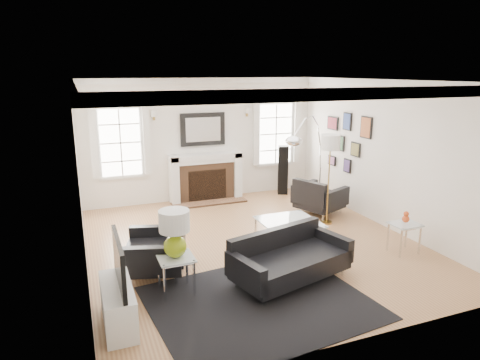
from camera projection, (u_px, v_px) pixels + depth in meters
name	position (u px, v px, depth m)	size (l,w,h in m)	color
floor	(252.00, 243.00, 7.54)	(6.00, 6.00, 0.00)	#9C6541
back_wall	(203.00, 140.00, 9.90)	(5.50, 0.04, 2.80)	white
front_wall	(364.00, 224.00, 4.48)	(5.50, 0.04, 2.80)	white
left_wall	(79.00, 181.00, 6.22)	(0.04, 6.00, 2.80)	white
right_wall	(386.00, 155.00, 8.15)	(0.04, 6.00, 2.80)	white
ceiling	(253.00, 81.00, 6.84)	(5.50, 6.00, 0.02)	white
crown_molding	(253.00, 84.00, 6.85)	(5.50, 6.00, 0.12)	white
fireplace	(206.00, 178.00, 9.92)	(1.70, 0.69, 1.11)	white
mantel_mirror	(203.00, 129.00, 9.79)	(1.05, 0.07, 0.75)	black
window_left	(120.00, 142.00, 9.19)	(1.24, 0.15, 1.62)	white
window_right	(276.00, 133.00, 10.48)	(1.24, 0.15, 1.62)	white
gallery_wall	(345.00, 138.00, 9.28)	(0.04, 1.73, 1.29)	black
tv_unit	(118.00, 299.00, 5.06)	(0.35, 1.00, 1.09)	white
area_rug	(260.00, 302.00, 5.61)	(2.74, 2.29, 0.01)	black
sofa	(288.00, 259.00, 6.17)	(1.92, 1.23, 0.58)	black
armchair_left	(159.00, 252.00, 6.32)	(1.08, 1.15, 0.64)	black
armchair_right	(318.00, 198.00, 9.02)	(1.12, 1.18, 0.63)	black
coffee_table	(289.00, 223.00, 7.39)	(0.97, 0.97, 0.43)	silver
side_table_left	(176.00, 264.00, 5.78)	(0.48, 0.48, 0.52)	silver
nesting_table	(405.00, 230.00, 7.06)	(0.47, 0.39, 0.51)	silver
gourd_lamp	(175.00, 231.00, 5.66)	(0.41, 0.41, 0.66)	#98B416
orange_vase	(406.00, 218.00, 7.01)	(0.12, 0.12, 0.19)	#D34A1B
arc_floor_lamp	(308.00, 162.00, 8.56)	(1.54, 1.43, 2.18)	silver
stick_floor_lamp	(330.00, 147.00, 8.16)	(0.36, 0.36, 1.78)	#A28038
speaker_tower	(283.00, 170.00, 10.45)	(0.24, 0.24, 1.19)	black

